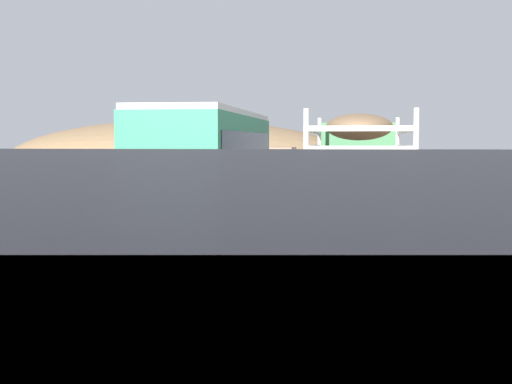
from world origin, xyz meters
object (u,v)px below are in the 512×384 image
livestock_truck (358,158)px  boulder_near_shoulder (55,189)px  bus (209,160)px  car_far (280,161)px

livestock_truck → boulder_near_shoulder: 10.98m
bus → boulder_near_shoulder: 6.91m
car_far → boulder_near_shoulder: 20.06m
bus → car_far: size_ratio=2.16×
livestock_truck → bus: (-4.52, -0.90, -0.04)m
bus → boulder_near_shoulder: size_ratio=6.70×
bus → car_far: bearing=90.2°
car_far → boulder_near_shoulder: size_ratio=3.10×
car_far → bus: bearing=-89.8°
boulder_near_shoulder → car_far: bearing=72.1°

